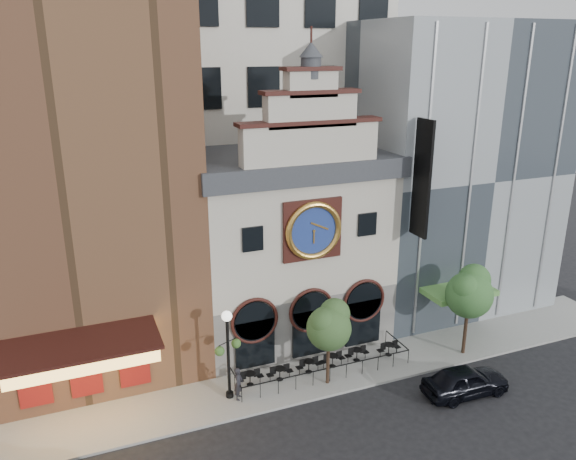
% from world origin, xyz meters
% --- Properties ---
extents(ground, '(120.00, 120.00, 0.00)m').
position_xyz_m(ground, '(0.00, 0.00, 0.00)').
color(ground, black).
rests_on(ground, ground).
extents(sidewalk, '(44.00, 5.00, 0.15)m').
position_xyz_m(sidewalk, '(0.00, 2.50, 0.07)').
color(sidewalk, gray).
rests_on(sidewalk, ground).
extents(clock_building, '(12.60, 8.78, 18.65)m').
position_xyz_m(clock_building, '(0.00, 7.82, 6.69)').
color(clock_building, '#605E5B').
rests_on(clock_building, ground).
extents(theater_building, '(14.00, 15.60, 25.00)m').
position_xyz_m(theater_building, '(-13.00, 9.96, 12.60)').
color(theater_building, brown).
rests_on(theater_building, ground).
extents(retail_building, '(14.00, 14.40, 20.00)m').
position_xyz_m(retail_building, '(12.99, 9.99, 10.14)').
color(retail_building, gray).
rests_on(retail_building, ground).
extents(office_tower, '(20.00, 16.00, 40.00)m').
position_xyz_m(office_tower, '(0.00, 20.00, 20.00)').
color(office_tower, silver).
rests_on(office_tower, ground).
extents(cafe_railing, '(10.60, 2.60, 0.90)m').
position_xyz_m(cafe_railing, '(0.00, 2.50, 0.60)').
color(cafe_railing, black).
rests_on(cafe_railing, sidewalk).
extents(bistro_0, '(1.58, 0.68, 0.90)m').
position_xyz_m(bistro_0, '(-4.37, 2.60, 0.61)').
color(bistro_0, black).
rests_on(bistro_0, sidewalk).
extents(bistro_1, '(1.58, 0.68, 0.90)m').
position_xyz_m(bistro_1, '(-2.61, 2.46, 0.61)').
color(bistro_1, black).
rests_on(bistro_1, sidewalk).
extents(bistro_2, '(1.58, 0.68, 0.90)m').
position_xyz_m(bistro_2, '(-0.73, 2.55, 0.61)').
color(bistro_2, black).
rests_on(bistro_2, sidewalk).
extents(bistro_3, '(1.58, 0.68, 0.90)m').
position_xyz_m(bistro_3, '(0.86, 2.59, 0.61)').
color(bistro_3, black).
rests_on(bistro_3, sidewalk).
extents(bistro_4, '(1.58, 0.68, 0.90)m').
position_xyz_m(bistro_4, '(2.54, 2.64, 0.61)').
color(bistro_4, black).
rests_on(bistro_4, sidewalk).
extents(bistro_5, '(1.58, 0.68, 0.90)m').
position_xyz_m(bistro_5, '(4.70, 2.46, 0.61)').
color(bistro_5, black).
rests_on(bistro_5, sidewalk).
extents(car_right, '(5.03, 2.18, 1.69)m').
position_xyz_m(car_right, '(6.56, -2.51, 0.84)').
color(car_right, black).
rests_on(car_right, ground).
extents(pedestrian, '(0.76, 0.82, 1.88)m').
position_xyz_m(pedestrian, '(-5.35, 1.60, 1.09)').
color(pedestrian, black).
rests_on(pedestrian, sidewalk).
extents(lamppost, '(1.58, 0.98, 5.22)m').
position_xyz_m(lamppost, '(-5.77, 1.94, 3.38)').
color(lamppost, black).
rests_on(lamppost, sidewalk).
extents(tree_left, '(2.62, 2.52, 5.05)m').
position_xyz_m(tree_left, '(-0.13, 1.18, 3.85)').
color(tree_left, '#382619').
rests_on(tree_left, sidewalk).
extents(tree_right, '(2.99, 2.88, 5.76)m').
position_xyz_m(tree_right, '(9.27, 0.99, 4.38)').
color(tree_right, '#382619').
rests_on(tree_right, sidewalk).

